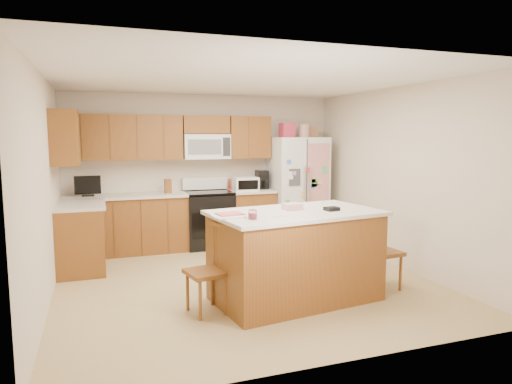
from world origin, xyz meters
name	(u,v)px	position (x,y,z in m)	size (l,w,h in m)	color
ground	(245,281)	(0.00, 0.00, 0.00)	(4.50, 4.50, 0.00)	tan
room_shell	(244,167)	(0.00, 0.00, 1.44)	(4.60, 4.60, 2.52)	beige
cabinetry	(148,195)	(-0.98, 1.79, 0.91)	(3.36, 1.56, 2.15)	#964A1D
stove	(209,218)	(0.00, 1.94, 0.47)	(0.76, 0.65, 1.13)	black
refrigerator	(297,188)	(1.57, 1.87, 0.92)	(0.90, 0.79, 2.04)	white
island	(295,255)	(0.34, -0.80, 0.51)	(1.96, 1.31, 1.09)	#964A1D
windsor_chair_left	(208,271)	(-0.67, -0.85, 0.44)	(0.45, 0.47, 0.93)	#964A1D
windsor_chair_back	(275,249)	(0.36, -0.13, 0.41)	(0.45, 0.44, 0.88)	#964A1D
windsor_chair_right	(380,252)	(1.45, -0.80, 0.45)	(0.42, 0.44, 0.96)	#964A1D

